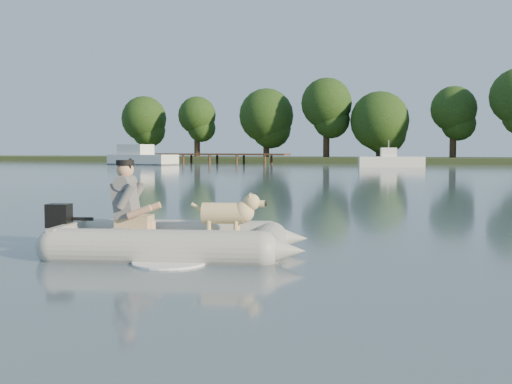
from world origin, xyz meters
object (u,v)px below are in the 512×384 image
at_px(man, 127,197).
at_px(cabin_cruiser, 142,155).
at_px(dock, 205,158).
at_px(motorboat, 391,154).
at_px(dog, 223,217).
at_px(dinghy, 176,212).

xyz_separation_m(man, cabin_cruiser, (-27.85, 44.75, 0.20)).
height_order(dock, motorboat, motorboat).
bearing_deg(cabin_cruiser, dock, 77.65).
distance_m(dock, man, 57.33).
relative_size(dog, motorboat, 0.17).
bearing_deg(dinghy, motorboat, 80.51).
distance_m(dog, cabin_cruiser, 53.08).
height_order(dock, dog, dock).
distance_m(dock, motorboat, 20.84).
bearing_deg(dock, motorboat, -15.77).
relative_size(dog, cabin_cruiser, 0.12).
xyz_separation_m(man, dog, (1.25, 0.36, -0.25)).
height_order(dinghy, man, man).
relative_size(dock, motorboat, 3.29).
distance_m(man, motorboat, 46.28).
bearing_deg(cabin_cruiser, motorboat, 14.69).
bearing_deg(dock, dog, -63.11).
xyz_separation_m(dog, cabin_cruiser, (-29.11, 44.39, 0.45)).
xyz_separation_m(dock, dinghy, (25.45, -51.56, 0.05)).
xyz_separation_m(dog, motorboat, (-5.99, 45.67, 0.55)).
distance_m(dinghy, cabin_cruiser, 52.95).
bearing_deg(cabin_cruiser, dog, -45.23).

